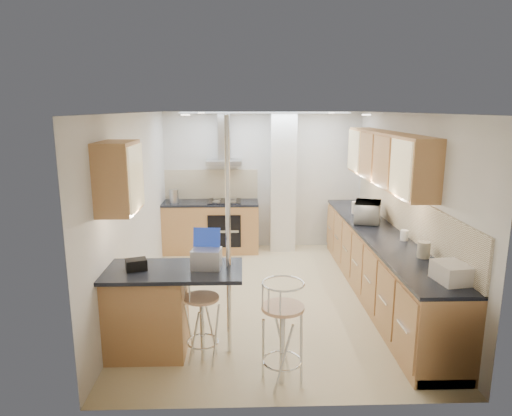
{
  "coord_description": "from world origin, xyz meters",
  "views": [
    {
      "loc": [
        -0.39,
        -5.92,
        2.56
      ],
      "look_at": [
        -0.19,
        0.2,
        1.22
      ],
      "focal_mm": 32.0,
      "sensor_mm": 36.0,
      "label": 1
    }
  ],
  "objects_px": {
    "bread_bin": "(452,273)",
    "bar_stool_end": "(282,333)",
    "microwave": "(368,212)",
    "bar_stool_near": "(202,319)",
    "laptop": "(206,259)"
  },
  "relations": [
    {
      "from": "bread_bin",
      "to": "bar_stool_end",
      "type": "bearing_deg",
      "value": 179.0
    },
    {
      "from": "microwave",
      "to": "bar_stool_end",
      "type": "relative_size",
      "value": 0.52
    },
    {
      "from": "bar_stool_near",
      "to": "bar_stool_end",
      "type": "bearing_deg",
      "value": -45.98
    },
    {
      "from": "laptop",
      "to": "bar_stool_end",
      "type": "height_order",
      "value": "laptop"
    },
    {
      "from": "laptop",
      "to": "bread_bin",
      "type": "relative_size",
      "value": 0.85
    },
    {
      "from": "bar_stool_end",
      "to": "bread_bin",
      "type": "xyz_separation_m",
      "value": [
        1.65,
        0.21,
        0.5
      ]
    },
    {
      "from": "laptop",
      "to": "bar_stool_end",
      "type": "xyz_separation_m",
      "value": [
        0.74,
        -0.61,
        -0.53
      ]
    },
    {
      "from": "bar_stool_end",
      "to": "bar_stool_near",
      "type": "bearing_deg",
      "value": 108.24
    },
    {
      "from": "laptop",
      "to": "bar_stool_end",
      "type": "relative_size",
      "value": 0.29
    },
    {
      "from": "microwave",
      "to": "bread_bin",
      "type": "relative_size",
      "value": 1.53
    },
    {
      "from": "laptop",
      "to": "bread_bin",
      "type": "height_order",
      "value": "laptop"
    },
    {
      "from": "bar_stool_near",
      "to": "laptop",
      "type": "bearing_deg",
      "value": 59.08
    },
    {
      "from": "laptop",
      "to": "microwave",
      "type": "bearing_deg",
      "value": 47.63
    },
    {
      "from": "microwave",
      "to": "bread_bin",
      "type": "bearing_deg",
      "value": -158.2
    },
    {
      "from": "microwave",
      "to": "laptop",
      "type": "bearing_deg",
      "value": 149.4
    }
  ]
}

